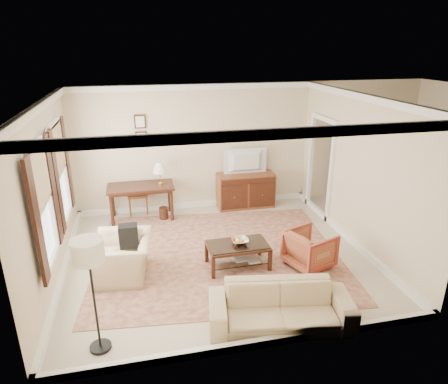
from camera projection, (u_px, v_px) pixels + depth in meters
name	position (u px, v px, depth m)	size (l,w,h in m)	color
room_shell	(216.00, 125.00, 6.60)	(5.51, 5.01, 2.91)	beige
annex_bedroom	(394.00, 198.00, 9.33)	(3.00, 2.70, 2.90)	beige
window_front	(43.00, 205.00, 5.73)	(0.12, 1.56, 1.80)	#CCB284
window_rear	(60.00, 172.00, 7.19)	(0.12, 1.56, 1.80)	#CCB284
doorway	(320.00, 168.00, 9.03)	(0.10, 1.12, 2.25)	white
rug	(218.00, 254.00, 7.52)	(4.46, 3.83, 0.01)	maroon
writing_desk	(141.00, 190.00, 8.83)	(1.44, 0.72, 0.79)	#3C1B11
desk_chair	(137.00, 192.00, 9.19)	(0.45, 0.45, 1.05)	brown
desk_lamp	(160.00, 173.00, 8.79)	(0.32, 0.32, 0.50)	silver
framed_prints	(141.00, 130.00, 8.80)	(0.25, 0.04, 0.68)	#3C1B11
sideboard	(246.00, 190.00, 9.59)	(1.35, 0.52, 0.83)	brown
tv	(246.00, 154.00, 9.25)	(0.98, 0.56, 0.13)	black
coffee_table	(238.00, 249.00, 7.00)	(1.08, 0.64, 0.45)	#3C1B11
fruit_bowl	(240.00, 240.00, 6.97)	(0.42, 0.42, 0.10)	silver
book_a	(234.00, 258.00, 7.03)	(0.28, 0.04, 0.38)	brown
book_b	(247.00, 260.00, 7.00)	(0.28, 0.03, 0.38)	brown
striped_armchair	(310.00, 247.00, 7.01)	(0.72, 0.67, 0.74)	maroon
club_armchair	(123.00, 251.00, 6.69)	(1.06, 0.69, 0.93)	#CAB088
backpack	(128.00, 234.00, 6.75)	(0.32, 0.22, 0.40)	black
sofa	(281.00, 301.00, 5.53)	(1.99, 0.58, 0.78)	#CAB088
floor_lamp	(89.00, 259.00, 4.75)	(0.39, 0.39, 1.58)	black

